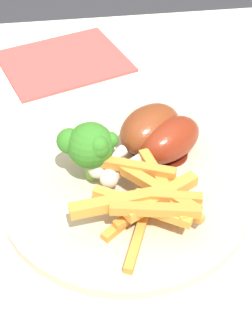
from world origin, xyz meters
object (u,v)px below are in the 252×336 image
object	(u,v)px
dining_table	(87,309)
dinner_plate	(126,186)
broccoli_floret_front	(89,146)
chicken_drumstick_far	(148,131)
chicken_drumstick_near	(166,142)
carrot_fries_pile	(148,198)

from	to	relation	value
dining_table	dinner_plate	xyz separation A→B (m)	(-0.07, 0.05, 0.12)
broccoli_floret_front	chicken_drumstick_far	world-z (taller)	broccoli_floret_front
chicken_drumstick_near	broccoli_floret_front	bearing A→B (deg)	-77.16
dining_table	dinner_plate	size ratio (longest dim) A/B	3.62
carrot_fries_pile	chicken_drumstick_near	xyz separation A→B (m)	(-0.08, 0.03, -0.00)
carrot_fries_pile	dining_table	bearing A→B (deg)	-71.00
chicken_drumstick_near	chicken_drumstick_far	distance (m)	0.03
broccoli_floret_front	dining_table	bearing A→B (deg)	-13.18
carrot_fries_pile	chicken_drumstick_far	xyz separation A→B (m)	(-0.10, 0.02, 0.00)
dinner_plate	chicken_drumstick_near	xyz separation A→B (m)	(-0.03, 0.05, 0.03)
chicken_drumstick_near	chicken_drumstick_far	xyz separation A→B (m)	(-0.02, -0.02, 0.00)
dining_table	broccoli_floret_front	world-z (taller)	broccoli_floret_front
carrot_fries_pile	chicken_drumstick_far	bearing A→B (deg)	170.07
chicken_drumstick_near	chicken_drumstick_far	world-z (taller)	chicken_drumstick_far
chicken_drumstick_near	chicken_drumstick_far	bearing A→B (deg)	-138.37
dinner_plate	chicken_drumstick_near	distance (m)	0.06
carrot_fries_pile	chicken_drumstick_near	world-z (taller)	chicken_drumstick_near
dining_table	chicken_drumstick_far	world-z (taller)	chicken_drumstick_far
carrot_fries_pile	dinner_plate	bearing A→B (deg)	-162.74
broccoli_floret_front	carrot_fries_pile	bearing A→B (deg)	39.67
dinner_plate	chicken_drumstick_far	bearing A→B (deg)	148.65
carrot_fries_pile	chicken_drumstick_far	distance (m)	0.10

